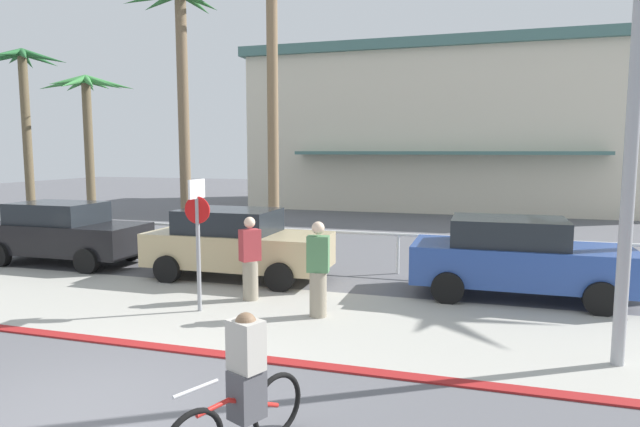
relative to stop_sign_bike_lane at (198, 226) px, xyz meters
name	(u,v)px	position (x,y,z in m)	size (l,w,h in m)	color
ground_plane	(321,257)	(0.69, 5.89, -1.68)	(80.00, 80.00, 0.00)	#5B5B60
sidewalk_strip	(234,313)	(0.69, 0.09, -1.67)	(44.00, 4.00, 0.02)	#ADAAA0
curb_paint	(178,349)	(0.69, -1.91, -1.66)	(44.00, 0.24, 0.03)	maroon
building_backdrop	(450,130)	(3.27, 22.37, 2.61)	(21.30, 10.39, 8.53)	beige
rail_fence	(305,236)	(0.69, 4.39, -0.83)	(19.85, 0.08, 1.04)	white
stop_sign_bike_lane	(198,226)	(0.00, 0.00, 0.00)	(0.52, 0.56, 2.56)	gray
palm_tree_0	(24,89)	(-13.32, 9.40, 3.99)	(3.00, 3.44, 7.33)	brown
palm_tree_1	(87,107)	(-10.51, 9.75, 3.21)	(3.62, 3.51, 6.18)	brown
palm_tree_2	(180,48)	(-4.42, 6.91, 4.74)	(3.78, 3.42, 8.35)	#756047
palm_tree_3	(271,22)	(-1.49, 7.59, 5.50)	(3.58, 3.56, 9.71)	#846B4C
car_black_1	(64,232)	(-5.81, 2.97, -0.81)	(4.40, 2.02, 1.69)	black
car_tan_2	(236,243)	(-0.53, 2.75, -0.81)	(4.40, 2.02, 1.69)	tan
car_blue_3	(517,257)	(5.89, 2.85, -0.81)	(4.40, 2.02, 1.69)	#284793
cyclist_red_0	(243,388)	(2.89, -4.25, -0.98)	(0.81, 1.68, 1.50)	black
pedestrian_0	(250,262)	(0.61, 1.02, -0.86)	(0.46, 0.47, 1.75)	gray
pedestrian_1	(318,273)	(2.29, 0.33, -0.83)	(0.44, 0.37, 1.81)	gray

